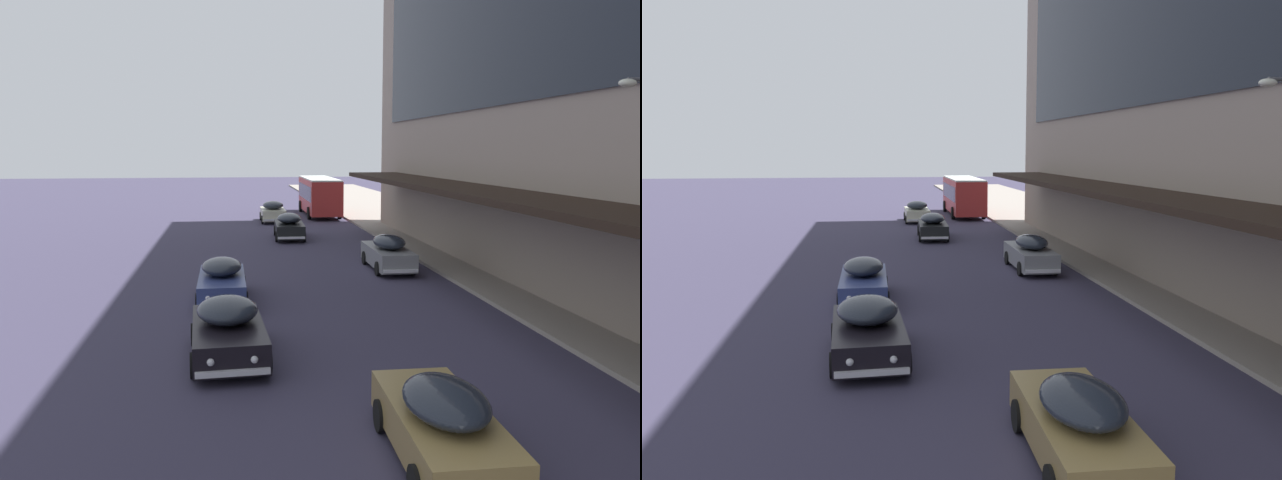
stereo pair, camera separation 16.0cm
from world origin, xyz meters
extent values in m
cube|color=#AE2D2B|center=(4.37, 46.73, 1.69)|extent=(2.55, 9.53, 2.69)
cube|color=black|center=(4.37, 46.73, 2.02)|extent=(2.58, 8.77, 1.18)
cube|color=silver|center=(4.37, 46.73, 3.09)|extent=(2.45, 9.53, 0.12)
cube|color=black|center=(4.41, 51.52, 2.79)|extent=(1.23, 0.07, 0.36)
cylinder|color=black|center=(3.17, 49.97, 0.50)|extent=(0.26, 1.00, 1.00)
cylinder|color=black|center=(5.63, 49.95, 0.50)|extent=(0.26, 1.00, 1.00)
cylinder|color=black|center=(3.11, 43.79, 0.50)|extent=(0.26, 1.00, 1.00)
cylinder|color=black|center=(5.57, 43.77, 0.50)|extent=(0.26, 1.00, 1.00)
cube|color=gray|center=(4.03, 22.64, 0.63)|extent=(1.65, 4.54, 0.81)
ellipsoid|color=#1E232D|center=(4.02, 22.41, 1.33)|extent=(1.44, 2.50, 0.66)
cube|color=silver|center=(4.05, 24.95, 0.37)|extent=(1.53, 0.14, 0.14)
cube|color=silver|center=(4.00, 20.33, 0.37)|extent=(1.53, 0.14, 0.14)
sphere|color=silver|center=(3.61, 24.92, 0.68)|extent=(0.18, 0.18, 0.18)
sphere|color=silver|center=(4.49, 24.91, 0.68)|extent=(0.18, 0.18, 0.18)
cylinder|color=black|center=(3.24, 24.05, 0.32)|extent=(0.15, 0.64, 0.64)
cylinder|color=black|center=(4.84, 24.03, 0.32)|extent=(0.15, 0.64, 0.64)
cylinder|color=black|center=(3.21, 21.24, 0.32)|extent=(0.15, 0.64, 0.64)
cylinder|color=black|center=(4.81, 21.23, 0.32)|extent=(0.15, 0.64, 0.64)
cube|color=black|center=(0.51, 33.40, 0.62)|extent=(1.87, 4.69, 0.79)
ellipsoid|color=#1E232D|center=(0.51, 33.17, 1.30)|extent=(1.59, 2.60, 0.63)
cube|color=silver|center=(0.61, 35.76, 0.37)|extent=(1.60, 0.19, 0.14)
cube|color=silver|center=(0.42, 31.04, 0.37)|extent=(1.60, 0.19, 0.14)
sphere|color=silver|center=(0.15, 35.75, 0.67)|extent=(0.18, 0.18, 0.18)
sphere|color=silver|center=(1.07, 35.71, 0.67)|extent=(0.18, 0.18, 0.18)
cylinder|color=black|center=(-0.27, 34.86, 0.32)|extent=(0.17, 0.65, 0.64)
cylinder|color=black|center=(1.42, 34.79, 0.32)|extent=(0.17, 0.65, 0.64)
cylinder|color=black|center=(-0.39, 32.00, 0.32)|extent=(0.17, 0.65, 0.64)
cylinder|color=black|center=(1.30, 31.93, 0.32)|extent=(0.17, 0.65, 0.64)
cube|color=black|center=(-3.29, 11.19, 0.60)|extent=(2.03, 4.26, 0.76)
ellipsoid|color=#1E232D|center=(-3.30, 11.40, 1.28)|extent=(1.72, 2.37, 0.66)
cube|color=silver|center=(-3.19, 9.05, 0.37)|extent=(1.75, 0.20, 0.14)
cube|color=silver|center=(-3.38, 13.33, 0.37)|extent=(1.75, 0.20, 0.14)
sphere|color=silver|center=(-2.68, 9.10, 0.65)|extent=(0.18, 0.18, 0.18)
sphere|color=silver|center=(-3.69, 9.06, 0.65)|extent=(0.18, 0.18, 0.18)
cylinder|color=black|center=(-2.31, 9.94, 0.32)|extent=(0.17, 0.65, 0.64)
cylinder|color=black|center=(-4.14, 9.85, 0.32)|extent=(0.17, 0.65, 0.64)
cylinder|color=black|center=(-2.43, 12.53, 0.32)|extent=(0.17, 0.65, 0.64)
cylinder|color=black|center=(-4.26, 12.44, 0.32)|extent=(0.17, 0.65, 0.64)
cube|color=navy|center=(-3.50, 17.59, 0.60)|extent=(1.65, 4.40, 0.76)
ellipsoid|color=#1E232D|center=(-3.50, 17.81, 1.26)|extent=(1.45, 2.42, 0.61)
cube|color=silver|center=(-3.49, 15.35, 0.37)|extent=(1.56, 0.12, 0.14)
cube|color=silver|center=(-3.50, 19.84, 0.37)|extent=(1.56, 0.12, 0.14)
sphere|color=silver|center=(-3.04, 15.38, 0.65)|extent=(0.18, 0.18, 0.18)
sphere|color=silver|center=(-3.94, 15.38, 0.65)|extent=(0.18, 0.18, 0.18)
cylinder|color=black|center=(-2.67, 16.23, 0.32)|extent=(0.14, 0.64, 0.64)
cylinder|color=black|center=(-4.32, 16.23, 0.32)|extent=(0.14, 0.64, 0.64)
cylinder|color=black|center=(-2.68, 18.96, 0.32)|extent=(0.14, 0.64, 0.64)
cylinder|color=black|center=(-4.32, 18.95, 0.32)|extent=(0.14, 0.64, 0.64)
cube|color=olive|center=(0.43, 5.07, 0.59)|extent=(1.70, 4.20, 0.74)
ellipsoid|color=#1E232D|center=(0.43, 4.86, 1.22)|extent=(1.47, 2.32, 0.58)
cube|color=silver|center=(0.47, 7.20, 0.37)|extent=(1.54, 0.15, 0.14)
sphere|color=silver|center=(0.03, 7.18, 0.64)|extent=(0.18, 0.18, 0.18)
sphere|color=silver|center=(0.92, 7.17, 0.64)|extent=(0.18, 0.18, 0.18)
cylinder|color=black|center=(-0.35, 6.38, 0.32)|extent=(0.15, 0.64, 0.64)
cylinder|color=black|center=(1.27, 6.35, 0.32)|extent=(0.15, 0.64, 0.64)
cylinder|color=black|center=(1.21, 3.77, 0.32)|extent=(0.15, 0.64, 0.64)
cube|color=beige|center=(0.16, 42.53, 0.62)|extent=(1.77, 4.03, 0.80)
ellipsoid|color=#1E232D|center=(0.16, 42.33, 1.30)|extent=(1.55, 2.22, 0.62)
cube|color=silver|center=(0.17, 44.59, 0.37)|extent=(1.67, 0.12, 0.14)
cube|color=silver|center=(0.16, 40.47, 0.37)|extent=(1.67, 0.12, 0.14)
sphere|color=silver|center=(-0.32, 44.56, 0.67)|extent=(0.18, 0.18, 0.18)
sphere|color=silver|center=(0.65, 44.56, 0.67)|extent=(0.18, 0.18, 0.18)
cylinder|color=black|center=(-0.71, 43.78, 0.32)|extent=(0.14, 0.64, 0.64)
cylinder|color=black|center=(1.04, 43.77, 0.32)|extent=(0.14, 0.64, 0.64)
cylinder|color=black|center=(-0.72, 41.28, 0.32)|extent=(0.14, 0.64, 0.64)
cylinder|color=black|center=(1.04, 41.28, 0.32)|extent=(0.14, 0.64, 0.64)
ellipsoid|color=silver|center=(5.89, 8.47, 7.02)|extent=(0.44, 0.28, 0.20)
camera|label=1|loc=(-3.22, -4.95, 5.51)|focal=35.00mm
camera|label=2|loc=(-3.06, -4.98, 5.51)|focal=35.00mm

